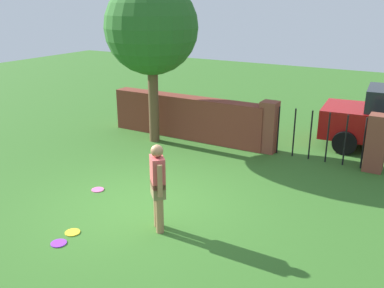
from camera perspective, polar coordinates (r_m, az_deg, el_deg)
ground_plane at (r=8.76m, az=-6.57°, el=-8.17°), size 40.00×40.00×0.00m
brick_wall at (r=12.66m, az=-0.68°, el=3.62°), size 4.90×0.50×1.25m
tree at (r=11.96m, az=-5.48°, el=15.19°), size 2.55×2.55×4.51m
person at (r=7.50m, az=-4.60°, el=-5.34°), size 0.41×0.41×1.62m
fence_gate at (r=11.25m, az=16.69°, el=1.21°), size 3.14×0.44×1.40m
frisbee_purple at (r=7.80m, az=-17.45°, el=-12.58°), size 0.27×0.27×0.02m
frisbee_pink at (r=9.57m, az=-12.54°, el=-6.00°), size 0.27×0.27×0.02m
frisbee_yellow at (r=8.05m, az=-15.74°, el=-11.34°), size 0.27×0.27×0.02m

